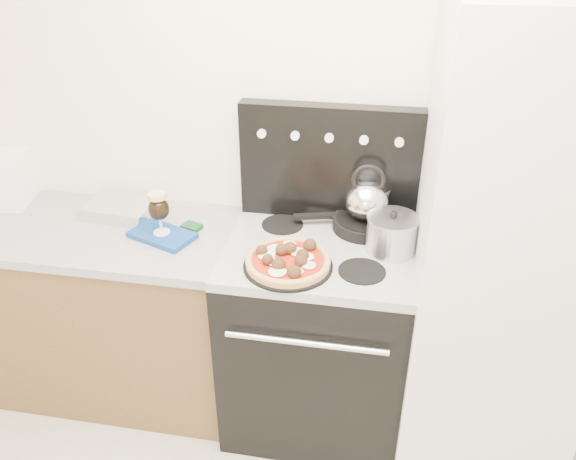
% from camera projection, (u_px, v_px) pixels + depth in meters
% --- Properties ---
extents(room_shell, '(3.52, 3.01, 2.52)m').
position_uv_depth(room_shell, '(245.00, 316.00, 1.36)').
color(room_shell, beige).
rests_on(room_shell, ground).
extents(base_cabinet, '(1.45, 0.60, 0.86)m').
position_uv_depth(base_cabinet, '(89.00, 310.00, 2.70)').
color(base_cabinet, brown).
rests_on(base_cabinet, ground).
extents(countertop, '(1.48, 0.63, 0.04)m').
position_uv_depth(countertop, '(71.00, 229.00, 2.47)').
color(countertop, '#9F9FA5').
rests_on(countertop, base_cabinet).
extents(stove_body, '(0.76, 0.65, 0.88)m').
position_uv_depth(stove_body, '(316.00, 338.00, 2.50)').
color(stove_body, black).
rests_on(stove_body, ground).
extents(cooktop, '(0.76, 0.65, 0.04)m').
position_uv_depth(cooktop, '(319.00, 251.00, 2.27)').
color(cooktop, '#ADADB2').
rests_on(cooktop, stove_body).
extents(backguard, '(0.76, 0.08, 0.50)m').
position_uv_depth(backguard, '(329.00, 163.00, 2.37)').
color(backguard, black).
rests_on(backguard, cooktop).
extents(fridge, '(0.64, 0.68, 1.90)m').
position_uv_depth(fridge, '(502.00, 260.00, 2.12)').
color(fridge, silver).
rests_on(fridge, ground).
extents(foil_sheet, '(0.32, 0.24, 0.06)m').
position_uv_depth(foil_sheet, '(122.00, 209.00, 2.53)').
color(foil_sheet, white).
rests_on(foil_sheet, countertop).
extents(oven_mitt, '(0.31, 0.24, 0.02)m').
position_uv_depth(oven_mitt, '(162.00, 235.00, 2.36)').
color(oven_mitt, navy).
rests_on(oven_mitt, countertop).
extents(beer_glass, '(0.09, 0.09, 0.19)m').
position_uv_depth(beer_glass, '(159.00, 213.00, 2.31)').
color(beer_glass, black).
rests_on(beer_glass, oven_mitt).
extents(pizza_pan, '(0.35, 0.35, 0.01)m').
position_uv_depth(pizza_pan, '(288.00, 266.00, 2.14)').
color(pizza_pan, black).
rests_on(pizza_pan, cooktop).
extents(pizza, '(0.36, 0.36, 0.05)m').
position_uv_depth(pizza, '(288.00, 259.00, 2.12)').
color(pizza, tan).
rests_on(pizza, pizza_pan).
extents(skillet, '(0.34, 0.34, 0.05)m').
position_uv_depth(skillet, '(365.00, 224.00, 2.38)').
color(skillet, black).
rests_on(skillet, cooktop).
extents(tea_kettle, '(0.22, 0.22, 0.21)m').
position_uv_depth(tea_kettle, '(367.00, 197.00, 2.32)').
color(tea_kettle, white).
rests_on(tea_kettle, skillet).
extents(stock_pot, '(0.24, 0.24, 0.14)m').
position_uv_depth(stock_pot, '(391.00, 235.00, 2.20)').
color(stock_pot, silver).
rests_on(stock_pot, cooktop).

